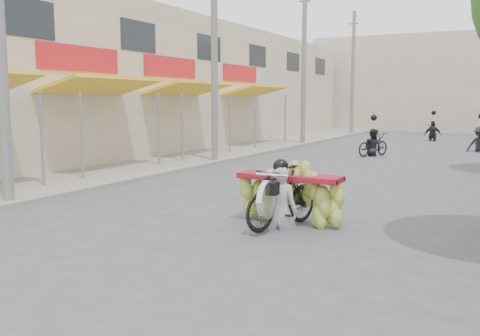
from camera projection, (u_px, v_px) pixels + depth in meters
The scene contains 11 objects.
ground at pixel (105, 286), 6.64m from camera, with size 120.00×120.00×0.00m, color #4F4F54.
sidewalk_left at pixel (218, 152), 23.04m from camera, with size 4.00×60.00×0.12m, color gray.
shophouse_row_left at pixel (110, 84), 24.05m from camera, with size 9.77×40.00×6.00m.
far_building at pixel (454, 84), 39.62m from camera, with size 20.00×6.00×7.00m, color beige.
utility_pole_mid at pixel (214, 51), 19.17m from camera, with size 0.60×0.24×8.00m.
utility_pole_far at pixel (304, 66), 27.08m from camera, with size 0.60×0.24×8.00m.
utility_pole_back at pixel (353, 73), 35.00m from camera, with size 0.60×0.24×8.00m.
banana_motorbike at pixel (285, 188), 9.72m from camera, with size 2.20×1.99×2.12m.
bg_motorbike_a at pixel (373, 138), 21.96m from camera, with size 1.26×1.78×1.95m.
bg_motorbike_b at pixel (480, 132), 23.68m from camera, with size 1.13×1.55×1.95m.
bg_motorbike_c at pixel (433, 127), 30.15m from camera, with size 1.09×1.68×1.95m.
Camera 1 is at (4.45, -4.90, 2.30)m, focal length 40.00 mm.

